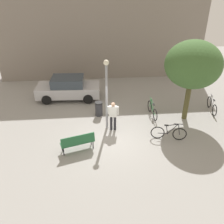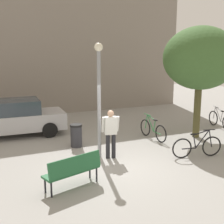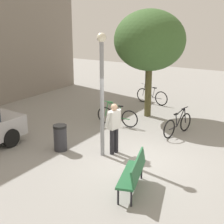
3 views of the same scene
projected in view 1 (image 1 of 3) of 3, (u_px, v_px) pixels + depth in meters
The scene contains 11 objects.
ground_plane at pixel (113, 139), 12.39m from camera, with size 36.00×36.00×0.00m, color gray.
building_facade at pixel (102, 30), 18.90m from camera, with size 16.22×2.00×7.39m, color gray.
lamppost at pixel (107, 89), 12.18m from camera, with size 0.28×0.28×3.85m.
person_by_lamppost at pixel (113, 114), 12.66m from camera, with size 0.62×0.37×1.67m.
park_bench at pixel (78, 141), 11.26m from camera, with size 1.67×0.91×0.92m.
plaza_tree at pixel (193, 65), 12.60m from camera, with size 2.99×2.99×4.56m.
bicycle_green at pixel (152, 110), 14.30m from camera, with size 0.17×1.81×0.97m.
bicycle_silver at pixel (212, 106), 14.78m from camera, with size 0.33×1.80×0.97m.
bicycle_black at pixel (169, 133), 12.16m from camera, with size 1.78×0.43×0.97m.
parked_car_silver at pixel (68, 88), 16.16m from camera, with size 4.27×1.97×1.55m.
trash_bin at pixel (99, 109), 14.29m from camera, with size 0.46×0.46×0.87m.
Camera 1 is at (-0.93, -10.10, 7.25)m, focal length 38.38 mm.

